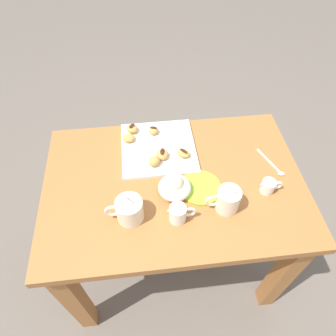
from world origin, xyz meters
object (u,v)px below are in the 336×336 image
(ice_cream_bowl, at_px, (175,187))
(beignet_4, at_px, (129,138))
(beignet_2, at_px, (154,131))
(beignet_5, at_px, (184,153))
(coffee_mug_cream_right, at_px, (129,209))
(chocolate_sauce_pitcher, at_px, (268,186))
(pastry_plate_square, at_px, (158,148))
(dining_table, at_px, (174,201))
(beignet_3, at_px, (132,129))
(coffee_mug_cream_left, at_px, (227,199))
(saucer_lime_left, at_px, (200,187))
(beignet_1, at_px, (154,161))
(beignet_0, at_px, (162,154))
(cream_pitcher_white, at_px, (178,213))

(ice_cream_bowl, distance_m, beignet_4, 0.33)
(beignet_2, height_order, beignet_5, beignet_2)
(coffee_mug_cream_right, height_order, chocolate_sauce_pitcher, coffee_mug_cream_right)
(pastry_plate_square, height_order, beignet_5, beignet_5)
(beignet_2, bearing_deg, dining_table, 102.60)
(ice_cream_bowl, bearing_deg, beignet_3, -66.73)
(pastry_plate_square, distance_m, coffee_mug_cream_left, 0.39)
(dining_table, bearing_deg, saucer_lime_left, 155.03)
(beignet_4, bearing_deg, beignet_1, 123.65)
(saucer_lime_left, bearing_deg, beignet_0, -51.19)
(beignet_5, bearing_deg, beignet_4, -27.19)
(beignet_3, bearing_deg, pastry_plate_square, 135.40)
(cream_pitcher_white, distance_m, beignet_5, 0.29)
(chocolate_sauce_pitcher, relative_size, saucer_lime_left, 0.57)
(cream_pitcher_white, bearing_deg, beignet_3, -72.37)
(chocolate_sauce_pitcher, height_order, beignet_5, chocolate_sauce_pitcher)
(coffee_mug_cream_left, xyz_separation_m, chocolate_sauce_pitcher, (-0.17, -0.06, -0.02))
(pastry_plate_square, bearing_deg, chocolate_sauce_pitcher, 146.17)
(ice_cream_bowl, relative_size, beignet_0, 2.31)
(dining_table, xyz_separation_m, beignet_2, (0.06, -0.26, 0.18))
(dining_table, relative_size, ice_cream_bowl, 8.29)
(pastry_plate_square, height_order, beignet_2, beignet_2)
(ice_cream_bowl, xyz_separation_m, beignet_3, (0.14, -0.34, -0.01))
(pastry_plate_square, height_order, saucer_lime_left, pastry_plate_square)
(beignet_1, distance_m, beignet_3, 0.22)
(beignet_3, xyz_separation_m, beignet_4, (0.02, 0.05, -0.00))
(beignet_3, bearing_deg, beignet_0, 125.07)
(dining_table, height_order, chocolate_sauce_pitcher, chocolate_sauce_pitcher)
(coffee_mug_cream_left, height_order, beignet_2, coffee_mug_cream_left)
(coffee_mug_cream_left, height_order, saucer_lime_left, coffee_mug_cream_left)
(beignet_4, bearing_deg, beignet_5, 152.81)
(coffee_mug_cream_left, distance_m, beignet_2, 0.46)
(cream_pitcher_white, relative_size, beignet_0, 1.96)
(saucer_lime_left, xyz_separation_m, beignet_2, (0.15, -0.30, 0.03))
(coffee_mug_cream_right, distance_m, beignet_4, 0.37)
(beignet_1, bearing_deg, beignet_3, -68.18)
(beignet_2, xyz_separation_m, beignet_3, (0.09, -0.02, -0.00))
(pastry_plate_square, height_order, coffee_mug_cream_right, coffee_mug_cream_right)
(chocolate_sauce_pitcher, xyz_separation_m, saucer_lime_left, (0.25, -0.04, -0.03))
(ice_cream_bowl, distance_m, chocolate_sauce_pitcher, 0.35)
(beignet_1, distance_m, beignet_5, 0.13)
(coffee_mug_cream_left, bearing_deg, chocolate_sauce_pitcher, -162.31)
(coffee_mug_cream_right, relative_size, beignet_0, 2.64)
(beignet_4, bearing_deg, beignet_3, -107.69)
(coffee_mug_cream_right, xyz_separation_m, beignet_1, (-0.11, -0.22, -0.01))
(coffee_mug_cream_left, distance_m, chocolate_sauce_pitcher, 0.18)
(beignet_5, bearing_deg, coffee_mug_cream_left, 114.98)
(pastry_plate_square, bearing_deg, beignet_5, 147.05)
(coffee_mug_cream_left, xyz_separation_m, beignet_0, (0.21, -0.26, -0.02))
(ice_cream_bowl, height_order, saucer_lime_left, ice_cream_bowl)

